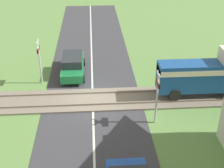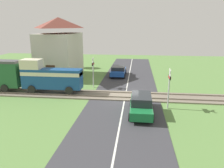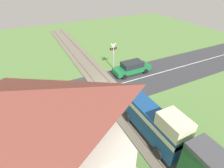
# 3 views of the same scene
# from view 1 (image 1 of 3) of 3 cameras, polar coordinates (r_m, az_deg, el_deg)

# --- Properties ---
(ground_plane) EXTENTS (60.00, 60.00, 0.00)m
(ground_plane) POSITION_cam_1_polar(r_m,az_deg,el_deg) (20.62, -3.54, -3.04)
(ground_plane) COLOR #5B8442
(road_surface) EXTENTS (48.00, 6.40, 0.02)m
(road_surface) POSITION_cam_1_polar(r_m,az_deg,el_deg) (20.62, -3.54, -3.02)
(road_surface) COLOR #38383D
(road_surface) RESTS_ON ground_plane
(track_bed) EXTENTS (2.80, 48.00, 0.24)m
(track_bed) POSITION_cam_1_polar(r_m,az_deg,el_deg) (20.59, -3.54, -2.88)
(track_bed) COLOR #756B5B
(track_bed) RESTS_ON ground_plane
(car_near_crossing) EXTENTS (4.49, 1.78, 1.51)m
(car_near_crossing) POSITION_cam_1_polar(r_m,az_deg,el_deg) (23.84, -7.19, 3.57)
(car_near_crossing) COLOR #197038
(car_near_crossing) RESTS_ON ground_plane
(crossing_signal_west_approach) EXTENTS (0.90, 0.18, 3.31)m
(crossing_signal_west_approach) POSITION_cam_1_polar(r_m,az_deg,el_deg) (22.34, -13.18, 4.95)
(crossing_signal_west_approach) COLOR #B7B7B7
(crossing_signal_west_approach) RESTS_ON ground_plane
(crossing_signal_east_approach) EXTENTS (0.90, 0.18, 3.31)m
(crossing_signal_east_approach) POSITION_cam_1_polar(r_m,az_deg,el_deg) (17.59, 8.28, -1.35)
(crossing_signal_east_approach) COLOR #B7B7B7
(crossing_signal_east_approach) RESTS_ON ground_plane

